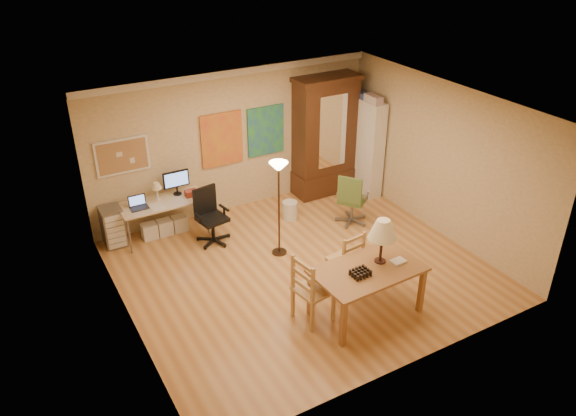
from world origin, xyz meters
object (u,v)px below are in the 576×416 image
computer_desk (165,214)px  office_chair_black (212,228)px  office_chair_green (351,210)px  dining_table (373,257)px  armoire (324,144)px  bookshelf (367,148)px

computer_desk → office_chair_black: 0.89m
office_chair_green → dining_table: bearing=-119.2°
office_chair_green → computer_desk: bearing=157.4°
dining_table → armoire: armoire is taller
office_chair_green → bookshelf: bearing=43.4°
dining_table → armoire: (1.52, 3.60, 0.13)m
armoire → bookshelf: armoire is taller
office_chair_black → armoire: 2.94m
office_chair_black → armoire: bearing=14.5°
office_chair_green → bookshelf: 1.53m
dining_table → armoire: bearing=67.2°
office_chair_black → computer_desk: bearing=134.8°
office_chair_green → armoire: 1.60m
dining_table → armoire: size_ratio=0.65×
computer_desk → office_chair_black: (0.62, -0.62, -0.15)m
computer_desk → armoire: 3.43m
office_chair_black → armoire: (2.75, 0.71, 0.78)m
office_chair_green → armoire: size_ratio=0.42×
office_chair_black → office_chair_green: size_ratio=1.00×
computer_desk → bookshelf: bearing=-5.0°
office_chair_black → armoire: size_ratio=0.41×
armoire → computer_desk: bearing=-178.6°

